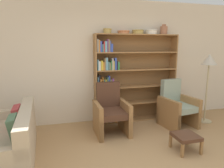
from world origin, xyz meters
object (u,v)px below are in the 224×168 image
at_px(bowl_stoneware, 123,32).
at_px(armchair_cushioned, 177,107).
at_px(armchair_leather, 111,112).
at_px(bowl_olive, 138,32).
at_px(floor_lamp, 209,65).
at_px(bowl_cream, 151,32).
at_px(vase_tall, 164,30).
at_px(couch, 9,142).
at_px(footstool, 186,137).
at_px(bookshelf, 128,79).
at_px(bowl_copper, 107,31).

height_order(bowl_stoneware, armchair_cushioned, bowl_stoneware).
distance_m(bowl_stoneware, armchair_leather, 1.76).
xyz_separation_m(bowl_olive, floor_lamp, (1.49, -0.54, -0.73)).
distance_m(bowl_cream, armchair_leather, 2.04).
xyz_separation_m(vase_tall, couch, (-3.16, -1.15, -1.81)).
xyz_separation_m(armchair_leather, armchair_cushioned, (1.49, -0.00, 0.00)).
distance_m(vase_tall, floor_lamp, 1.27).
xyz_separation_m(armchair_cushioned, footstool, (-0.47, -1.02, -0.19)).
bearing_deg(bowl_stoneware, armchair_cushioned, -28.99).
bearing_deg(armchair_leather, vase_tall, -158.50).
xyz_separation_m(bookshelf, armchair_cushioned, (0.93, -0.60, -0.55)).
distance_m(vase_tall, armchair_cushioned, 1.76).
bearing_deg(bowl_olive, armchair_leather, -143.09).
height_order(bowl_stoneware, footstool, bowl_stoneware).
relative_size(bowl_stoneware, floor_lamp, 0.17).
bearing_deg(floor_lamp, bowl_olive, 160.21).
xyz_separation_m(bowl_stoneware, armchair_leather, (-0.44, -0.58, -1.60)).
bearing_deg(bowl_stoneware, bowl_olive, 0.00).
xyz_separation_m(bowl_olive, footstool, (0.25, -1.60, -1.81)).
distance_m(bowl_stoneware, armchair_cushioned, 2.00).
xyz_separation_m(armchair_cushioned, floor_lamp, (0.78, 0.05, 0.88)).
xyz_separation_m(bookshelf, armchair_leather, (-0.55, -0.60, -0.55)).
height_order(bowl_cream, couch, bowl_cream).
relative_size(floor_lamp, footstool, 4.05).
bearing_deg(footstool, vase_tall, 76.29).
bearing_deg(bowl_copper, footstool, -59.49).
bearing_deg(floor_lamp, bowl_stoneware, 163.64).
distance_m(bowl_cream, footstool, 2.42).
height_order(bowl_stoneware, couch, bowl_stoneware).
relative_size(bookshelf, bowl_cream, 7.19).
distance_m(couch, floor_lamp, 4.19).
bearing_deg(bowl_copper, floor_lamp, -13.77).
distance_m(bowl_copper, floor_lamp, 2.37).
bearing_deg(bowl_stoneware, footstool, -70.01).
distance_m(bowl_stoneware, floor_lamp, 2.04).
height_order(bookshelf, vase_tall, vase_tall).
bearing_deg(vase_tall, bookshelf, 178.87).
distance_m(bookshelf, bowl_cream, 1.20).
relative_size(bowl_olive, vase_tall, 1.18).
height_order(bowl_copper, armchair_cushioned, bowl_copper).
bearing_deg(armchair_leather, bookshelf, -133.63).
relative_size(bookshelf, vase_tall, 8.77).
relative_size(armchair_leather, armchair_cushioned, 1.00).
xyz_separation_m(bookshelf, couch, (-2.30, -1.17, -0.69)).
xyz_separation_m(bowl_olive, armchair_cushioned, (0.71, -0.58, -1.61)).
height_order(couch, floor_lamp, floor_lamp).
bearing_deg(bowl_cream, floor_lamp, -24.62).
distance_m(bowl_olive, vase_tall, 0.64).
bearing_deg(footstool, bowl_cream, 87.34).
relative_size(armchair_cushioned, floor_lamp, 0.64).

